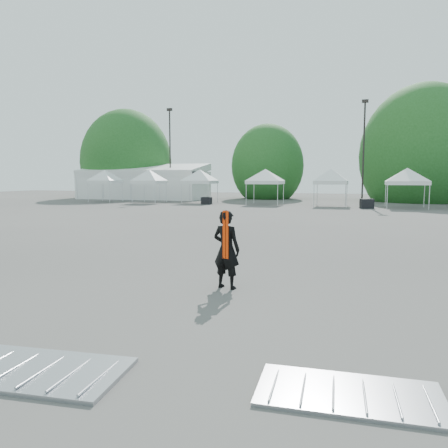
% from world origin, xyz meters
% --- Properties ---
extents(ground, '(120.00, 120.00, 0.00)m').
position_xyz_m(ground, '(0.00, 0.00, 0.00)').
color(ground, '#474442').
rests_on(ground, ground).
extents(marquee, '(15.00, 6.25, 4.23)m').
position_xyz_m(marquee, '(-22.00, 35.00, 1.97)').
color(marquee, white).
rests_on(marquee, ground).
extents(light_pole_west, '(0.60, 0.25, 10.30)m').
position_xyz_m(light_pole_west, '(-18.00, 34.00, 5.77)').
color(light_pole_west, black).
rests_on(light_pole_west, ground).
extents(light_pole_east, '(0.60, 0.25, 9.80)m').
position_xyz_m(light_pole_east, '(3.00, 32.00, 5.52)').
color(light_pole_east, black).
rests_on(light_pole_east, ground).
extents(tree_far_w, '(4.80, 4.80, 7.30)m').
position_xyz_m(tree_far_w, '(-26.00, 38.00, 4.54)').
color(tree_far_w, '#382314').
rests_on(tree_far_w, ground).
extents(tree_mid_w, '(4.16, 4.16, 6.33)m').
position_xyz_m(tree_mid_w, '(-8.00, 40.00, 3.93)').
color(tree_mid_w, '#382314').
rests_on(tree_mid_w, ground).
extents(tree_mid_e, '(5.12, 5.12, 7.79)m').
position_xyz_m(tree_mid_e, '(9.00, 39.00, 4.84)').
color(tree_mid_e, '#382314').
rests_on(tree_mid_e, ground).
extents(tent_a, '(3.86, 3.86, 3.88)m').
position_xyz_m(tent_a, '(-22.56, 27.82, 3.06)').
color(tent_a, silver).
rests_on(tent_a, ground).
extents(tent_b, '(3.85, 3.85, 3.88)m').
position_xyz_m(tent_b, '(-17.26, 27.44, 3.06)').
color(tent_b, silver).
rests_on(tent_b, ground).
extents(tent_c, '(4.20, 4.20, 3.88)m').
position_xyz_m(tent_c, '(-12.45, 28.97, 3.06)').
color(tent_c, silver).
rests_on(tent_c, ground).
extents(tent_d, '(4.44, 4.44, 3.88)m').
position_xyz_m(tent_d, '(-5.69, 28.58, 3.06)').
color(tent_d, silver).
rests_on(tent_d, ground).
extents(tent_e, '(4.05, 4.05, 3.88)m').
position_xyz_m(tent_e, '(0.36, 28.18, 3.06)').
color(tent_e, silver).
rests_on(tent_e, ground).
extents(tent_f, '(4.68, 4.68, 3.88)m').
position_xyz_m(tent_f, '(6.54, 27.38, 3.06)').
color(tent_f, silver).
rests_on(tent_f, ground).
extents(man, '(0.73, 0.56, 1.81)m').
position_xyz_m(man, '(0.34, -2.43, 0.91)').
color(man, black).
rests_on(man, ground).
extents(barrier_left, '(2.58, 1.47, 0.08)m').
position_xyz_m(barrier_left, '(-0.77, -7.38, 0.04)').
color(barrier_left, '#A1A3A9').
rests_on(barrier_left, ground).
extents(barrier_mid, '(2.18, 1.18, 0.07)m').
position_xyz_m(barrier_mid, '(3.21, -6.75, 0.03)').
color(barrier_mid, '#A1A3A9').
rests_on(barrier_mid, ground).
extents(crate_west, '(0.94, 0.76, 0.69)m').
position_xyz_m(crate_west, '(-11.03, 27.04, 0.34)').
color(crate_west, black).
rests_on(crate_west, ground).
extents(crate_mid, '(1.18, 1.01, 0.80)m').
position_xyz_m(crate_mid, '(3.44, 25.82, 0.40)').
color(crate_mid, black).
rests_on(crate_mid, ground).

